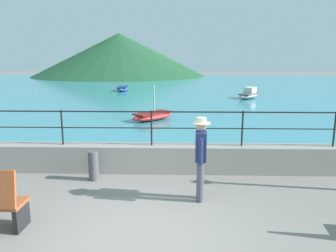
% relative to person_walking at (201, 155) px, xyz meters
% --- Properties ---
extents(ground_plane, '(120.00, 120.00, 0.00)m').
position_rel_person_walking_xyz_m(ground_plane, '(-1.14, -1.46, -0.98)').
color(ground_plane, slate).
extents(promenade_wall, '(20.00, 0.56, 0.70)m').
position_rel_person_walking_xyz_m(promenade_wall, '(-1.14, 1.74, -0.63)').
color(promenade_wall, gray).
rests_on(promenade_wall, ground).
extents(railing, '(18.44, 0.04, 0.90)m').
position_rel_person_walking_xyz_m(railing, '(-1.14, 1.74, 0.36)').
color(railing, black).
rests_on(railing, promenade_wall).
extents(lake_water, '(64.00, 44.32, 0.06)m').
position_rel_person_walking_xyz_m(lake_water, '(-1.14, 24.38, -0.95)').
color(lake_water, teal).
rests_on(lake_water, ground).
extents(hill_main, '(25.55, 25.55, 6.24)m').
position_rel_person_walking_xyz_m(hill_main, '(-9.15, 43.72, 2.14)').
color(hill_main, '#1E4C2D').
rests_on(hill_main, ground).
extents(person_walking, '(0.38, 0.57, 1.75)m').
position_rel_person_walking_xyz_m(person_walking, '(0.00, 0.00, 0.00)').
color(person_walking, '#4C4C56').
rests_on(person_walking, ground).
extents(bollard, '(0.24, 0.24, 0.72)m').
position_rel_person_walking_xyz_m(bollard, '(-2.49, 1.07, -0.62)').
color(bollard, '#4C4C51').
rests_on(bollard, ground).
extents(boat_0, '(2.22, 2.30, 1.64)m').
position_rel_person_walking_xyz_m(boat_0, '(-1.62, 8.49, -0.72)').
color(boat_0, red).
rests_on(boat_0, lake_water).
extents(boat_1, '(2.06, 2.40, 0.76)m').
position_rel_person_walking_xyz_m(boat_1, '(4.46, 16.69, -0.65)').
color(boat_1, gray).
rests_on(boat_1, lake_water).
extents(boat_3, '(0.95, 2.32, 0.36)m').
position_rel_person_walking_xyz_m(boat_3, '(-5.11, 21.41, -0.72)').
color(boat_3, '#2D4C9E').
rests_on(boat_3, lake_water).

